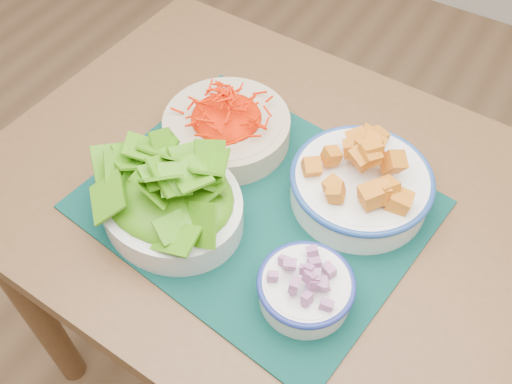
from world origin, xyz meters
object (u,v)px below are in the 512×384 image
placemat (256,204)px  carrot_bowl (227,123)px  lettuce_bowl (169,195)px  table (300,243)px  squash_bowl (362,179)px  onion_bowl (306,286)px

placemat → carrot_bowl: bearing=147.8°
placemat → lettuce_bowl: (-0.10, -0.09, 0.06)m
carrot_bowl → lettuce_bowl: (0.02, -0.18, 0.02)m
placemat → carrot_bowl: size_ratio=1.86×
table → squash_bowl: (0.07, 0.05, 0.17)m
lettuce_bowl → onion_bowl: lettuce_bowl is taller
table → lettuce_bowl: (-0.16, -0.13, 0.17)m
placemat → carrot_bowl: (-0.12, 0.10, 0.04)m
lettuce_bowl → squash_bowl: bearing=49.4°
lettuce_bowl → table: bearing=49.6°
placemat → onion_bowl: bearing=-29.3°
table → squash_bowl: size_ratio=4.26×
placemat → table: bearing=40.0°
onion_bowl → carrot_bowl: bearing=142.4°
carrot_bowl → lettuce_bowl: lettuce_bowl is taller
table → onion_bowl: onion_bowl is taller
lettuce_bowl → placemat: bearing=52.9°
table → lettuce_bowl: lettuce_bowl is taller
carrot_bowl → onion_bowl: 0.33m
table → placemat: size_ratio=2.20×
carrot_bowl → squash_bowl: 0.25m
lettuce_bowl → onion_bowl: size_ratio=1.99×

